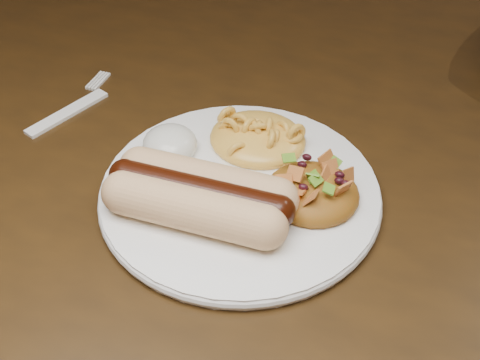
% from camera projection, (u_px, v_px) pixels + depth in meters
% --- Properties ---
extents(table, '(1.60, 0.90, 0.75)m').
position_uv_depth(table, '(270.00, 182.00, 0.77)').
color(table, black).
rests_on(table, floor).
extents(plate, '(0.32, 0.32, 0.01)m').
position_uv_depth(plate, '(240.00, 193.00, 0.61)').
color(plate, white).
rests_on(plate, table).
extents(hotdog, '(0.14, 0.07, 0.04)m').
position_uv_depth(hotdog, '(200.00, 195.00, 0.57)').
color(hotdog, '#FFC78C').
rests_on(hotdog, plate).
extents(mac_and_cheese, '(0.12, 0.12, 0.04)m').
position_uv_depth(mac_and_cheese, '(258.00, 128.00, 0.64)').
color(mac_and_cheese, '#FAE04B').
rests_on(mac_and_cheese, plate).
extents(sour_cream, '(0.06, 0.06, 0.03)m').
position_uv_depth(sour_cream, '(169.00, 138.00, 0.63)').
color(sour_cream, silver).
rests_on(sour_cream, plate).
extents(taco_salad, '(0.08, 0.08, 0.04)m').
position_uv_depth(taco_salad, '(313.00, 187.00, 0.59)').
color(taco_salad, '#B73205').
rests_on(taco_salad, plate).
extents(fork, '(0.07, 0.13, 0.00)m').
position_uv_depth(fork, '(67.00, 113.00, 0.71)').
color(fork, white).
rests_on(fork, table).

